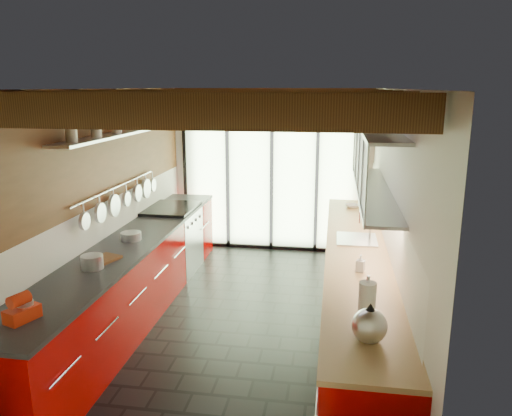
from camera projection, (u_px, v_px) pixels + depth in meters
name	position (u px, v px, depth m)	size (l,w,h in m)	color
ground	(241.00, 321.00, 5.72)	(5.50, 5.50, 0.00)	black
room_shell	(240.00, 180.00, 5.33)	(5.50, 5.50, 5.50)	silver
ceiling_beams	(246.00, 102.00, 5.50)	(3.14, 5.06, 4.90)	#593316
glass_door	(272.00, 149.00, 7.92)	(2.95, 0.10, 2.90)	#C6EAAD
left_counter	(133.00, 277.00, 5.81)	(0.68, 5.00, 0.92)	#AA0200
range_stove	(173.00, 240.00, 7.20)	(0.66, 0.90, 0.97)	silver
right_counter	(356.00, 291.00, 5.42)	(0.68, 5.00, 0.92)	#AA0200
sink_assembly	(358.00, 236.00, 5.68)	(0.45, 0.52, 0.43)	silver
upper_cabinets_right	(376.00, 161.00, 5.36)	(0.34, 3.00, 3.00)	silver
left_wall_fixtures	(121.00, 161.00, 5.81)	(0.28, 2.60, 0.96)	silver
stand_mixer	(22.00, 309.00, 3.72)	(0.21, 0.28, 0.22)	red
pot_large	(92.00, 262.00, 4.78)	(0.21, 0.21, 0.13)	silver
pot_small	(131.00, 236.00, 5.68)	(0.23, 0.23, 0.09)	silver
cutting_board	(103.00, 259.00, 5.01)	(0.23, 0.32, 0.03)	brown
kettle	(370.00, 324.00, 3.40)	(0.30, 0.33, 0.29)	silver
paper_towel	(367.00, 302.00, 3.70)	(0.16, 0.16, 0.35)	white
soap_bottle	(360.00, 263.00, 4.70)	(0.08, 0.08, 0.17)	silver
bowl	(352.00, 206.00, 7.21)	(0.20, 0.20, 0.05)	silver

